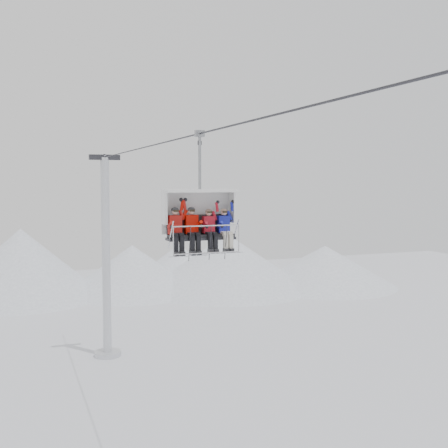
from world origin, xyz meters
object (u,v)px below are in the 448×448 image
object	(u,v)px
skier_far_left	(176,229)
chairlift_carrier	(199,213)
lift_tower_right	(106,271)
skier_center_left	(192,228)
skier_far_right	(225,228)
skier_center_right	(210,229)

from	to	relation	value
skier_far_left	chairlift_carrier	bearing A→B (deg)	19.13
lift_tower_right	chairlift_carrier	world-z (taller)	lift_tower_right
chairlift_carrier	skier_far_left	world-z (taller)	chairlift_carrier
skier_center_left	skier_far_right	xyz separation A→B (m)	(1.14, -0.01, -0.03)
skier_far_left	skier_center_left	size ratio (longest dim) A/B	1.00
skier_far_left	skier_center_left	xyz separation A→B (m)	(0.55, 0.00, 0.00)
lift_tower_right	skier_center_right	size ratio (longest dim) A/B	7.99
chairlift_carrier	skier_center_left	bearing A→B (deg)	-137.00
skier_center_left	skier_far_left	bearing A→B (deg)	180.00
lift_tower_right	skier_far_right	size ratio (longest dim) A/B	7.99
skier_center_left	skier_center_right	world-z (taller)	skier_center_left
skier_center_right	chairlift_carrier	bearing A→B (deg)	131.29
lift_tower_right	skier_center_left	world-z (taller)	lift_tower_right
skier_far_right	skier_far_left	bearing A→B (deg)	179.68
skier_center_right	skier_far_right	bearing A→B (deg)	0.04
chairlift_carrier	skier_far_left	xyz separation A→B (m)	(-0.88, -0.30, -0.47)
skier_far_left	skier_center_left	distance (m)	0.55
lift_tower_right	skier_center_right	world-z (taller)	lift_tower_right
skier_far_right	lift_tower_right	bearing A→B (deg)	92.33
skier_far_left	skier_center_left	bearing A→B (deg)	0.00
lift_tower_right	skier_center_left	size ratio (longest dim) A/B	7.99
chairlift_carrier	skier_far_right	distance (m)	1.00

